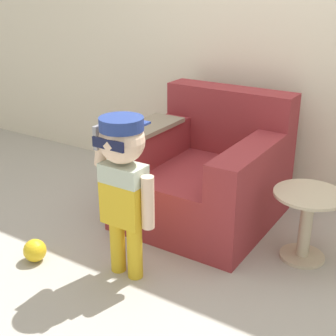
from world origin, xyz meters
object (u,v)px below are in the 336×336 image
armchair (206,174)px  side_table (306,219)px  toy_ball (35,250)px  person_child (124,174)px

armchair → side_table: armchair is taller
toy_ball → armchair: bearing=61.3°
person_child → side_table: size_ratio=2.14×
armchair → toy_ball: size_ratio=7.15×
toy_ball → side_table: bearing=33.9°
side_table → armchair: bearing=168.3°
side_table → toy_ball: bearing=-146.1°
person_child → side_table: (0.81, 0.71, -0.36)m
armchair → side_table: (0.77, -0.16, -0.06)m
armchair → person_child: person_child is taller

